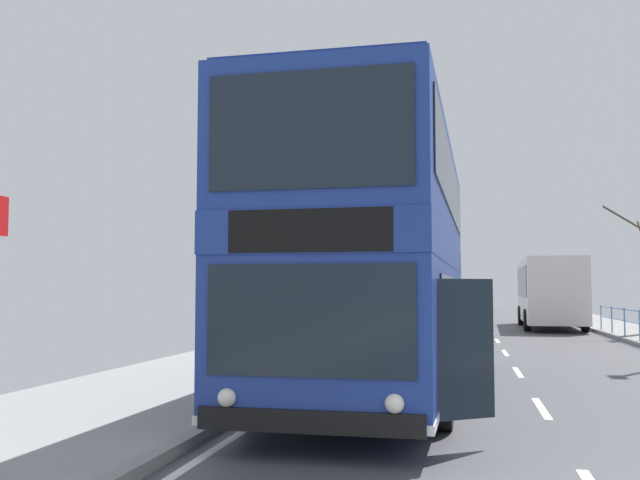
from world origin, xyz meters
name	(u,v)px	position (x,y,z in m)	size (l,w,h in m)	color
double_decker_bus_main	(379,261)	(-2.61, 8.50, 2.33)	(3.26, 10.81, 4.45)	navy
background_bus_far_lane	(549,291)	(2.80, 30.70, 1.74)	(2.83, 9.38, 3.18)	white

